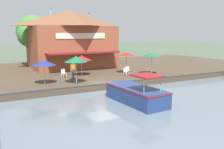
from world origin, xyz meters
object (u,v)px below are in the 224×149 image
object	(u,v)px
patio_umbrella_by_entrance	(81,58)
tree_behind_restaurant	(32,33)
waterfront_restaurant	(71,38)
patio_umbrella_far_corner	(152,54)
cafe_chair_under_first_umbrella	(64,73)
patio_umbrella_mid_patio_right	(44,63)
patio_umbrella_back_row	(126,54)
cafe_chair_back_row_seat	(126,71)
patio_umbrella_near_quay_edge	(76,59)
motorboat_fourth_along	(132,92)
person_at_quay_edge	(73,69)
cafe_chair_beside_entrance	(128,70)

from	to	relation	value
patio_umbrella_by_entrance	tree_behind_restaurant	distance (m)	12.44
waterfront_restaurant	patio_umbrella_far_corner	size ratio (longest dim) A/B	4.38
waterfront_restaurant	cafe_chair_under_first_umbrella	xyz separation A→B (m)	(7.77, -3.49, -3.44)
patio_umbrella_mid_patio_right	cafe_chair_under_first_umbrella	world-z (taller)	patio_umbrella_mid_patio_right
patio_umbrella_mid_patio_right	patio_umbrella_back_row	bearing A→B (deg)	100.30
patio_umbrella_back_row	cafe_chair_under_first_umbrella	xyz separation A→B (m)	(-0.93, -7.29, -1.80)
patio_umbrella_by_entrance	patio_umbrella_mid_patio_right	size ratio (longest dim) A/B	1.00
tree_behind_restaurant	cafe_chair_back_row_seat	bearing A→B (deg)	28.12
patio_umbrella_near_quay_edge	patio_umbrella_back_row	size ratio (longest dim) A/B	1.03
cafe_chair_under_first_umbrella	motorboat_fourth_along	bearing A→B (deg)	13.83
patio_umbrella_mid_patio_right	patio_umbrella_far_corner	xyz separation A→B (m)	(0.15, 12.10, 0.33)
patio_umbrella_mid_patio_right	patio_umbrella_near_quay_edge	bearing A→B (deg)	66.10
waterfront_restaurant	tree_behind_restaurant	xyz separation A→B (m)	(-3.98, -4.46, 0.82)
patio_umbrella_by_entrance	motorboat_fourth_along	size ratio (longest dim) A/B	0.35
patio_umbrella_mid_patio_right	patio_umbrella_far_corner	distance (m)	12.10
patio_umbrella_far_corner	tree_behind_restaurant	bearing A→B (deg)	-144.48
waterfront_restaurant	patio_umbrella_near_quay_edge	world-z (taller)	waterfront_restaurant
waterfront_restaurant	tree_behind_restaurant	world-z (taller)	waterfront_restaurant
patio_umbrella_near_quay_edge	patio_umbrella_far_corner	size ratio (longest dim) A/B	1.01
person_at_quay_edge	waterfront_restaurant	bearing A→B (deg)	162.40
patio_umbrella_far_corner	motorboat_fourth_along	bearing A→B (deg)	-45.34
waterfront_restaurant	cafe_chair_beside_entrance	size ratio (longest dim) A/B	13.23
patio_umbrella_mid_patio_right	patio_umbrella_far_corner	bearing A→B (deg)	89.27
waterfront_restaurant	patio_umbrella_by_entrance	bearing A→B (deg)	-10.36
person_at_quay_edge	patio_umbrella_back_row	bearing A→B (deg)	99.22
cafe_chair_back_row_seat	cafe_chair_under_first_umbrella	size ratio (longest dim) A/B	1.00
patio_umbrella_by_entrance	patio_umbrella_far_corner	size ratio (longest dim) A/B	0.88
patio_umbrella_by_entrance	tree_behind_restaurant	world-z (taller)	tree_behind_restaurant
waterfront_restaurant	cafe_chair_under_first_umbrella	size ratio (longest dim) A/B	13.23
patio_umbrella_near_quay_edge	waterfront_restaurant	bearing A→B (deg)	163.55
cafe_chair_back_row_seat	cafe_chair_under_first_umbrella	distance (m)	6.81
waterfront_restaurant	patio_umbrella_near_quay_edge	bearing A→B (deg)	-16.45
cafe_chair_back_row_seat	tree_behind_restaurant	xyz separation A→B (m)	(-13.91, -7.43, 4.26)
cafe_chair_back_row_seat	tree_behind_restaurant	distance (m)	16.34
waterfront_restaurant	patio_umbrella_back_row	size ratio (longest dim) A/B	4.46
patio_umbrella_far_corner	cafe_chair_back_row_seat	xyz separation A→B (m)	(-0.73, -3.02, -1.83)
waterfront_restaurant	patio_umbrella_back_row	xyz separation A→B (m)	(8.71, 3.80, -1.64)
cafe_chair_under_first_umbrella	patio_umbrella_by_entrance	bearing A→B (deg)	90.59
cafe_chair_back_row_seat	cafe_chair_under_first_umbrella	xyz separation A→B (m)	(-2.15, -6.46, 0.00)
cafe_chair_beside_entrance	cafe_chair_back_row_seat	distance (m)	1.11
cafe_chair_beside_entrance	cafe_chair_under_first_umbrella	size ratio (longest dim) A/B	1.00
patio_umbrella_near_quay_edge	person_at_quay_edge	bearing A→B (deg)	169.80
patio_umbrella_back_row	cafe_chair_back_row_seat	xyz separation A→B (m)	(1.22, -0.83, -1.80)
waterfront_restaurant	cafe_chair_back_row_seat	xyz separation A→B (m)	(9.93, 2.97, -3.44)
waterfront_restaurant	patio_umbrella_near_quay_edge	xyz separation A→B (m)	(11.69, -3.45, -1.63)
cafe_chair_under_first_umbrella	patio_umbrella_mid_patio_right	bearing A→B (deg)	-43.80
person_at_quay_edge	motorboat_fourth_along	world-z (taller)	motorboat_fourth_along
tree_behind_restaurant	waterfront_restaurant	bearing A→B (deg)	48.28
patio_umbrella_back_row	tree_behind_restaurant	world-z (taller)	tree_behind_restaurant
cafe_chair_back_row_seat	cafe_chair_beside_entrance	bearing A→B (deg)	137.45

